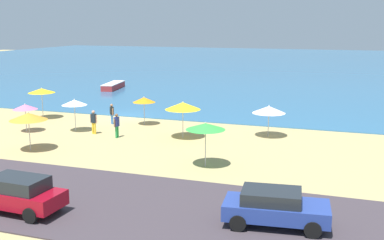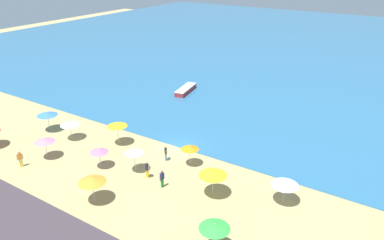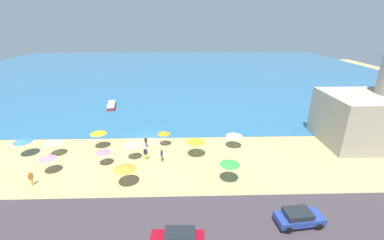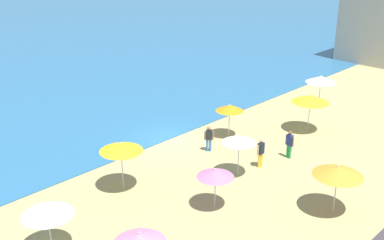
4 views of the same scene
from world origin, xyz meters
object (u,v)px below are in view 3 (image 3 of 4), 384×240
bather_2 (146,141)px  beach_umbrella_1 (164,133)px  parked_car_1 (178,239)px  parked_car_2 (299,217)px  beach_umbrella_5 (196,140)px  bather_1 (162,155)px  beach_umbrella_10 (125,167)px  bather_3 (146,153)px  beach_umbrella_6 (132,144)px  beach_umbrella_11 (234,134)px  beach_umbrella_9 (47,157)px  beach_umbrella_4 (23,141)px  beach_umbrella_7 (98,132)px  beach_umbrella_2 (103,151)px  beach_umbrella_0 (53,141)px  skiff_nearshore (111,105)px  beach_umbrella_3 (230,163)px  bather_0 (31,178)px

bather_2 → beach_umbrella_1: bearing=12.2°
parked_car_1 → parked_car_2: size_ratio=1.01×
beach_umbrella_5 → bather_1: (-4.34, -1.36, -1.30)m
beach_umbrella_10 → bather_3: 5.58m
beach_umbrella_6 → beach_umbrella_11: 13.87m
beach_umbrella_9 → bather_3: bearing=13.5°
beach_umbrella_4 → bather_1: bearing=-6.9°
beach_umbrella_7 → parked_car_1: (11.30, -17.31, -1.48)m
bather_1 → beach_umbrella_6: bearing=168.9°
beach_umbrella_6 → parked_car_1: bearing=-66.5°
parked_car_2 → beach_umbrella_11: bearing=101.2°
beach_umbrella_2 → beach_umbrella_1: bearing=35.5°
beach_umbrella_4 → beach_umbrella_10: bearing=-25.4°
beach_umbrella_1 → beach_umbrella_0: bearing=-170.4°
beach_umbrella_5 → parked_car_2: beach_umbrella_5 is taller
parked_car_2 → parked_car_1: bearing=-168.6°
beach_umbrella_0 → beach_umbrella_2: (7.15, -2.63, -0.13)m
beach_umbrella_2 → beach_umbrella_10: bearing=-49.9°
beach_umbrella_4 → beach_umbrella_5: bearing=-2.1°
skiff_nearshore → beach_umbrella_3: bearing=-53.0°
beach_umbrella_0 → beach_umbrella_1: beach_umbrella_0 is taller
beach_umbrella_7 → beach_umbrella_11: bearing=-1.0°
beach_umbrella_1 → bather_1: size_ratio=1.32×
beach_umbrella_10 → bather_2: beach_umbrella_10 is taller
bather_3 → parked_car_2: (14.84, -11.66, -0.14)m
beach_umbrella_10 → beach_umbrella_11: 15.76m
beach_umbrella_0 → skiff_nearshore: beach_umbrella_0 is taller
beach_umbrella_6 → parked_car_2: (16.51, -11.91, -1.33)m
beach_umbrella_3 → beach_umbrella_9: bearing=173.6°
skiff_nearshore → parked_car_1: bearing=-67.8°
beach_umbrella_4 → bather_3: bearing=-6.1°
bather_1 → parked_car_1: (2.33, -13.28, -0.10)m
beach_umbrella_0 → beach_umbrella_5: beach_umbrella_5 is taller
beach_umbrella_5 → bather_0: (-17.99, -5.99, -1.29)m
skiff_nearshore → bather_3: bearing=-65.1°
bather_3 → beach_umbrella_11: bearing=15.1°
beach_umbrella_9 → bather_3: beach_umbrella_9 is taller
beach_umbrella_2 → bather_1: beach_umbrella_2 is taller
beach_umbrella_5 → bather_2: (-6.87, 2.61, -1.36)m
beach_umbrella_4 → parked_car_2: (30.89, -13.37, -1.29)m
beach_umbrella_7 → bather_0: bearing=-118.4°
parked_car_1 → bather_2: bearing=105.7°
beach_umbrella_11 → bather_3: beach_umbrella_11 is taller
beach_umbrella_7 → beach_umbrella_2: bearing=-67.4°
beach_umbrella_3 → beach_umbrella_4: (-25.94, 6.64, -0.15)m
beach_umbrella_5 → parked_car_1: bearing=-97.8°
beach_umbrella_2 → parked_car_1: (9.40, -12.75, -0.99)m
beach_umbrella_11 → beach_umbrella_4: bearing=-176.9°
beach_umbrella_7 → beach_umbrella_5: bearing=-11.3°
beach_umbrella_6 → beach_umbrella_1: bearing=45.2°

